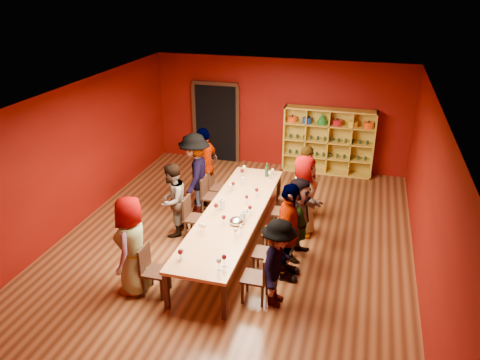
# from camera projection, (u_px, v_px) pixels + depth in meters

# --- Properties ---
(room_shell) EXTENTS (7.10, 9.10, 3.04)m
(room_shell) POSITION_uv_depth(u_px,v_px,m) (233.00, 177.00, 8.87)
(room_shell) COLOR #4D2714
(room_shell) RESTS_ON ground
(tasting_table) EXTENTS (1.10, 4.50, 0.75)m
(tasting_table) POSITION_uv_depth(u_px,v_px,m) (233.00, 214.00, 9.20)
(tasting_table) COLOR tan
(tasting_table) RESTS_ON ground
(doorway) EXTENTS (1.40, 0.17, 2.30)m
(doorway) POSITION_uv_depth(u_px,v_px,m) (217.00, 122.00, 13.37)
(doorway) COLOR black
(doorway) RESTS_ON ground
(shelving_unit) EXTENTS (2.40, 0.40, 1.80)m
(shelving_unit) POSITION_uv_depth(u_px,v_px,m) (328.00, 138.00, 12.53)
(shelving_unit) COLOR gold
(shelving_unit) RESTS_ON ground
(chair_person_left_0) EXTENTS (0.42, 0.42, 0.89)m
(chair_person_left_0) POSITION_uv_depth(u_px,v_px,m) (151.00, 267.00, 7.89)
(chair_person_left_0) COLOR black
(chair_person_left_0) RESTS_ON ground
(person_left_0) EXTENTS (0.56, 0.91, 1.76)m
(person_left_0) POSITION_uv_depth(u_px,v_px,m) (132.00, 245.00, 7.81)
(person_left_0) COLOR #161D3D
(person_left_0) RESTS_ON ground
(chair_person_left_2) EXTENTS (0.42, 0.42, 0.89)m
(chair_person_left_2) POSITION_uv_depth(u_px,v_px,m) (192.00, 215.00, 9.58)
(chair_person_left_2) COLOR black
(chair_person_left_2) RESTS_ON ground
(person_left_2) EXTENTS (0.47, 0.79, 1.57)m
(person_left_2) POSITION_uv_depth(u_px,v_px,m) (172.00, 200.00, 9.57)
(person_left_2) COLOR #CE8A91
(person_left_2) RESTS_ON ground
(chair_person_left_3) EXTENTS (0.42, 0.42, 0.89)m
(chair_person_left_3) POSITION_uv_depth(u_px,v_px,m) (209.00, 194.00, 10.51)
(chair_person_left_3) COLOR black
(chair_person_left_3) RESTS_ON ground
(person_left_3) EXTENTS (0.68, 1.28, 1.88)m
(person_left_3) POSITION_uv_depth(u_px,v_px,m) (195.00, 174.00, 10.40)
(person_left_3) COLOR pink
(person_left_3) RESTS_ON ground
(chair_person_left_4) EXTENTS (0.42, 0.42, 0.89)m
(chair_person_left_4) POSITION_uv_depth(u_px,v_px,m) (216.00, 185.00, 10.94)
(chair_person_left_4) COLOR black
(chair_person_left_4) RESTS_ON ground
(person_left_4) EXTENTS (0.66, 1.16, 1.87)m
(person_left_4) POSITION_uv_depth(u_px,v_px,m) (205.00, 167.00, 10.82)
(person_left_4) COLOR #5A87BA
(person_left_4) RESTS_ON ground
(chair_person_right_0) EXTENTS (0.42, 0.42, 0.89)m
(chair_person_right_0) POSITION_uv_depth(u_px,v_px,m) (260.00, 275.00, 7.69)
(chair_person_right_0) COLOR black
(chair_person_right_0) RESTS_ON ground
(person_right_0) EXTENTS (0.50, 1.04, 1.55)m
(person_right_0) POSITION_uv_depth(u_px,v_px,m) (278.00, 264.00, 7.50)
(person_right_0) COLOR #45464A
(person_right_0) RESTS_ON ground
(chair_person_right_1) EXTENTS (0.42, 0.42, 0.89)m
(chair_person_right_1) POSITION_uv_depth(u_px,v_px,m) (270.00, 251.00, 8.37)
(chair_person_right_1) COLOR black
(chair_person_right_1) RESTS_ON ground
(person_right_1) EXTENTS (0.52, 1.09, 1.84)m
(person_right_1) POSITION_uv_depth(u_px,v_px,m) (288.00, 233.00, 8.11)
(person_right_1) COLOR silver
(person_right_1) RESTS_ON ground
(chair_person_right_2) EXTENTS (0.42, 0.42, 0.89)m
(chair_person_right_2) POSITION_uv_depth(u_px,v_px,m) (278.00, 230.00, 9.03)
(chair_person_right_2) COLOR black
(chair_person_right_2) RESTS_ON ground
(person_right_2) EXTENTS (0.76, 1.57, 1.63)m
(person_right_2) POSITION_uv_depth(u_px,v_px,m) (298.00, 218.00, 8.80)
(person_right_2) COLOR silver
(person_right_2) RESTS_ON ground
(chair_person_right_3) EXTENTS (0.42, 0.42, 0.89)m
(chair_person_right_3) POSITION_uv_depth(u_px,v_px,m) (286.00, 210.00, 9.80)
(chair_person_right_3) COLOR black
(chair_person_right_3) RESTS_ON ground
(person_right_3) EXTENTS (0.57, 0.90, 1.74)m
(person_right_3) POSITION_uv_depth(u_px,v_px,m) (304.00, 196.00, 9.57)
(person_right_3) COLOR #C4838F
(person_right_3) RESTS_ON ground
(chair_person_right_4) EXTENTS (0.42, 0.42, 0.89)m
(chair_person_right_4) POSITION_uv_depth(u_px,v_px,m) (293.00, 194.00, 10.48)
(chair_person_right_4) COLOR black
(chair_person_right_4) RESTS_ON ground
(person_right_4) EXTENTS (0.64, 0.73, 1.67)m
(person_right_4) POSITION_uv_depth(u_px,v_px,m) (307.00, 182.00, 10.27)
(person_right_4) COLOR #537DAB
(person_right_4) RESTS_ON ground
(wine_glass_0) EXTENTS (0.09, 0.09, 0.22)m
(wine_glass_0) POSITION_uv_depth(u_px,v_px,m) (230.00, 186.00, 9.89)
(wine_glass_0) COLOR silver
(wine_glass_0) RESTS_ON tasting_table
(wine_glass_1) EXTENTS (0.07, 0.07, 0.18)m
(wine_glass_1) POSITION_uv_depth(u_px,v_px,m) (273.00, 170.00, 10.75)
(wine_glass_1) COLOR silver
(wine_glass_1) RESTS_ON tasting_table
(wine_glass_2) EXTENTS (0.08, 0.08, 0.20)m
(wine_glass_2) POSITION_uv_depth(u_px,v_px,m) (257.00, 190.00, 9.74)
(wine_glass_2) COLOR silver
(wine_glass_2) RESTS_ON tasting_table
(wine_glass_3) EXTENTS (0.07, 0.07, 0.19)m
(wine_glass_3) POSITION_uv_depth(u_px,v_px,m) (270.00, 173.00, 10.59)
(wine_glass_3) COLOR silver
(wine_glass_3) RESTS_ON tasting_table
(wine_glass_4) EXTENTS (0.08, 0.08, 0.20)m
(wine_glass_4) POSITION_uv_depth(u_px,v_px,m) (201.00, 225.00, 8.39)
(wine_glass_4) COLOR silver
(wine_glass_4) RESTS_ON tasting_table
(wine_glass_5) EXTENTS (0.08, 0.08, 0.19)m
(wine_glass_5) POSITION_uv_depth(u_px,v_px,m) (233.00, 184.00, 10.04)
(wine_glass_5) COLOR silver
(wine_glass_5) RESTS_ON tasting_table
(wine_glass_6) EXTENTS (0.08, 0.08, 0.21)m
(wine_glass_6) POSITION_uv_depth(u_px,v_px,m) (224.00, 258.00, 7.44)
(wine_glass_6) COLOR silver
(wine_glass_6) RESTS_ON tasting_table
(wine_glass_7) EXTENTS (0.07, 0.07, 0.18)m
(wine_glass_7) POSITION_uv_depth(u_px,v_px,m) (241.00, 227.00, 8.37)
(wine_glass_7) COLOR silver
(wine_glass_7) RESTS_ON tasting_table
(wine_glass_8) EXTENTS (0.08, 0.08, 0.20)m
(wine_glass_8) POSITION_uv_depth(u_px,v_px,m) (220.00, 201.00, 9.27)
(wine_glass_8) COLOR silver
(wine_glass_8) RESTS_ON tasting_table
(wine_glass_9) EXTENTS (0.09, 0.09, 0.22)m
(wine_glass_9) POSITION_uv_depth(u_px,v_px,m) (216.00, 206.00, 9.05)
(wine_glass_9) COLOR silver
(wine_glass_9) RESTS_ON tasting_table
(wine_glass_10) EXTENTS (0.09, 0.09, 0.21)m
(wine_glass_10) POSITION_uv_depth(u_px,v_px,m) (180.00, 252.00, 7.57)
(wine_glass_10) COLOR silver
(wine_glass_10) RESTS_ON tasting_table
(wine_glass_11) EXTENTS (0.08, 0.08, 0.20)m
(wine_glass_11) POSITION_uv_depth(u_px,v_px,m) (250.00, 208.00, 9.02)
(wine_glass_11) COLOR silver
(wine_glass_11) RESTS_ON tasting_table
(wine_glass_12) EXTENTS (0.08, 0.08, 0.20)m
(wine_glass_12) POSITION_uv_depth(u_px,v_px,m) (224.00, 218.00, 8.65)
(wine_glass_12) COLOR silver
(wine_glass_12) RESTS_ON tasting_table
(wine_glass_13) EXTENTS (0.07, 0.07, 0.18)m
(wine_glass_13) POSITION_uv_depth(u_px,v_px,m) (247.00, 197.00, 9.47)
(wine_glass_13) COLOR silver
(wine_glass_13) RESTS_ON tasting_table
(wine_glass_14) EXTENTS (0.09, 0.09, 0.22)m
(wine_glass_14) POSITION_uv_depth(u_px,v_px,m) (242.00, 171.00, 10.65)
(wine_glass_14) COLOR silver
(wine_glass_14) RESTS_ON tasting_table
(wine_glass_15) EXTENTS (0.08, 0.08, 0.21)m
(wine_glass_15) POSITION_uv_depth(u_px,v_px,m) (219.00, 261.00, 7.35)
(wine_glass_15) COLOR silver
(wine_glass_15) RESTS_ON tasting_table
(wine_glass_16) EXTENTS (0.09, 0.09, 0.21)m
(wine_glass_16) POSITION_uv_depth(u_px,v_px,m) (244.00, 168.00, 10.85)
(wine_glass_16) COLOR silver
(wine_glass_16) RESTS_ON tasting_table
(wine_glass_17) EXTENTS (0.08, 0.08, 0.19)m
(wine_glass_17) POSITION_uv_depth(u_px,v_px,m) (235.00, 231.00, 8.24)
(wine_glass_17) COLOR silver
(wine_glass_17) RESTS_ON tasting_table
(wine_glass_18) EXTENTS (0.09, 0.09, 0.21)m
(wine_glass_18) POSITION_uv_depth(u_px,v_px,m) (246.00, 211.00, 8.87)
(wine_glass_18) COLOR silver
(wine_glass_18) RESTS_ON tasting_table
(wine_glass_19) EXTENTS (0.08, 0.08, 0.19)m
(wine_glass_19) POSITION_uv_depth(u_px,v_px,m) (243.00, 179.00, 10.31)
(wine_glass_19) COLOR silver
(wine_glass_19) RESTS_ON tasting_table
(wine_glass_20) EXTENTS (0.08, 0.08, 0.21)m
(wine_glass_20) POSITION_uv_depth(u_px,v_px,m) (182.00, 251.00, 7.62)
(wine_glass_20) COLOR silver
(wine_glass_20) RESTS_ON tasting_table
(wine_glass_21) EXTENTS (0.09, 0.09, 0.22)m
(wine_glass_21) POSITION_uv_depth(u_px,v_px,m) (204.00, 226.00, 8.33)
(wine_glass_21) COLOR silver
(wine_glass_21) RESTS_ON tasting_table
(spittoon_bowl) EXTENTS (0.27, 0.27, 0.15)m
(spittoon_bowl) POSITION_uv_depth(u_px,v_px,m) (236.00, 221.00, 8.70)
(spittoon_bowl) COLOR silver
(spittoon_bowl) RESTS_ON tasting_table
(carafe_a) EXTENTS (0.13, 0.13, 0.25)m
(carafe_a) POSITION_uv_depth(u_px,v_px,m) (222.00, 204.00, 9.23)
(carafe_a) COLOR silver
(carafe_a) RESTS_ON tasting_table
(carafe_b) EXTENTS (0.11, 0.11, 0.27)m
(carafe_b) POSITION_uv_depth(u_px,v_px,m) (243.00, 218.00, 8.70)
(carafe_b) COLOR silver
(carafe_b) RESTS_ON tasting_table
(wine_bottle) EXTENTS (0.10, 0.10, 0.33)m
(wine_bottle) POSITION_uv_depth(u_px,v_px,m) (267.00, 171.00, 10.72)
(wine_bottle) COLOR #13341A
(wine_bottle) RESTS_ON tasting_table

